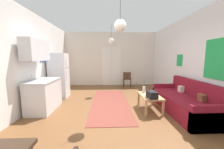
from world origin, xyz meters
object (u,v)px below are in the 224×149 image
at_px(couch, 185,102).
at_px(bamboo_vase, 144,89).
at_px(coffee_table, 150,97).
at_px(pendant_lamp_near, 120,26).
at_px(refrigerator, 59,75).
at_px(accent_chair, 127,78).
at_px(pendant_lamp_far, 111,41).
at_px(handbag, 152,95).

bearing_deg(couch, bamboo_vase, 158.62).
relative_size(coffee_table, pendant_lamp_near, 1.18).
height_order(coffee_table, refrigerator, refrigerator).
bearing_deg(accent_chair, pendant_lamp_far, 61.53).
height_order(bamboo_vase, pendant_lamp_far, pendant_lamp_far).
bearing_deg(pendant_lamp_far, bamboo_vase, -60.34).
bearing_deg(couch, pendant_lamp_near, -172.28).
height_order(couch, pendant_lamp_near, pendant_lamp_near).
distance_m(refrigerator, accent_chair, 3.24).
bearing_deg(pendant_lamp_near, refrigerator, 140.44).
height_order(handbag, refrigerator, refrigerator).
xyz_separation_m(handbag, accent_chair, (-0.17, 3.15, -0.08)).
distance_m(bamboo_vase, refrigerator, 3.18).
xyz_separation_m(handbag, pendant_lamp_near, (-0.87, -0.10, 1.73)).
distance_m(coffee_table, handbag, 0.33).
relative_size(coffee_table, bamboo_vase, 2.13).
xyz_separation_m(couch, refrigerator, (-4.03, 1.52, 0.56)).
relative_size(handbag, refrigerator, 0.19).
xyz_separation_m(coffee_table, pendant_lamp_far, (-1.05, 1.95, 1.82)).
xyz_separation_m(couch, coffee_table, (-0.96, 0.13, 0.11)).
relative_size(refrigerator, pendant_lamp_far, 2.11).
distance_m(couch, handbag, 1.05).
distance_m(couch, pendant_lamp_near, 2.75).
bearing_deg(refrigerator, handbag, -28.95).
relative_size(handbag, pendant_lamp_far, 0.39).
bearing_deg(bamboo_vase, accent_chair, 92.50).
bearing_deg(couch, accent_chair, 111.32).
bearing_deg(handbag, accent_chair, 93.01).
distance_m(coffee_table, bamboo_vase, 0.34).
bearing_deg(coffee_table, bamboo_vase, 109.05).
height_order(couch, bamboo_vase, couch).
xyz_separation_m(accent_chair, pendant_lamp_near, (-0.71, -3.25, 1.81)).
xyz_separation_m(refrigerator, pendant_lamp_far, (2.02, 0.57, 1.36)).
height_order(bamboo_vase, refrigerator, refrigerator).
height_order(handbag, accent_chair, accent_chair).
height_order(couch, refrigerator, refrigerator).
bearing_deg(pendant_lamp_far, handbag, -65.80).
bearing_deg(pendant_lamp_near, accent_chair, 77.72).
bearing_deg(couch, pendant_lamp_far, 133.92).
bearing_deg(refrigerator, accent_chair, 27.34).
bearing_deg(pendant_lamp_near, bamboo_vase, 39.16).
distance_m(coffee_table, pendant_lamp_far, 2.87).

